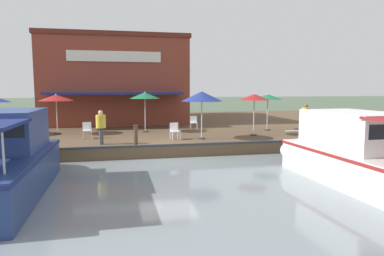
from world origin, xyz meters
TOP-DOWN VIEW (x-y plane):
  - ground_plane at (0.00, 0.00)m, footprint 220.00×220.00m
  - quay_deck at (-11.00, 0.00)m, footprint 22.00×56.00m
  - quay_edge_fender at (-0.10, 0.00)m, footprint 0.20×50.40m
  - waterfront_restaurant at (-13.02, -2.31)m, footprint 10.58×10.45m
  - patio_umbrella_far_corner at (-4.77, 6.95)m, footprint 1.78×1.78m
  - patio_umbrella_mid_patio_right at (-5.50, -5.58)m, footprint 1.92×1.92m
  - patio_umbrella_by_entrance at (-1.99, 2.06)m, footprint 2.11×2.11m
  - patio_umbrella_near_quay_edge at (-5.44, -0.58)m, footprint 1.77×1.77m
  - patio_umbrella_back_row at (-2.68, 5.21)m, footprint 1.73×1.73m
  - cafe_chair_far_corner_seat at (-2.67, 11.04)m, footprint 0.55×0.55m
  - cafe_chair_back_row_seat at (-2.14, 0.68)m, footprint 0.49×0.49m
  - cafe_chair_mid_patio at (-3.39, -3.76)m, footprint 0.49×0.49m
  - cafe_chair_beside_entrance at (-6.22, 2.56)m, footprint 0.49×0.49m
  - person_mid_patio at (-1.29, -2.94)m, footprint 0.45×0.45m
  - person_near_entrance at (-3.70, 8.96)m, footprint 0.47×0.47m
  - motorboat_fourth_along at (5.30, 5.76)m, footprint 8.77×3.03m
  - motorboat_distant_upstream at (3.78, -5.49)m, footprint 7.46×2.45m
  - mooring_post at (-0.35, -1.38)m, footprint 0.22×0.22m
  - tree_downstream_bank at (-16.40, -3.96)m, footprint 5.29×5.04m
  - tree_upstream_bank at (-18.12, 2.25)m, footprint 4.90×4.67m

SIDE VIEW (x-z plane):
  - ground_plane at x=0.00m, z-range 0.00..0.00m
  - quay_deck at x=-11.00m, z-range 0.00..0.60m
  - quay_edge_fender at x=-0.10m, z-range 0.60..0.70m
  - motorboat_fourth_along at x=5.30m, z-range -0.23..2.11m
  - motorboat_distant_upstream at x=3.78m, z-range -0.24..2.21m
  - cafe_chair_far_corner_seat at x=-2.67m, z-range 0.65..1.50m
  - cafe_chair_back_row_seat at x=-2.14m, z-range 0.65..1.50m
  - cafe_chair_mid_patio at x=-3.39m, z-range 0.65..1.50m
  - cafe_chair_beside_entrance at x=-6.22m, z-range 0.65..1.50m
  - mooring_post at x=-0.35m, z-range 0.61..1.58m
  - person_mid_patio at x=-1.29m, z-range 0.79..2.39m
  - person_near_entrance at x=-3.70m, z-range 0.81..2.49m
  - patio_umbrella_far_corner at x=-4.77m, z-range 1.53..3.81m
  - patio_umbrella_mid_patio_right at x=-5.50m, z-range 1.53..3.82m
  - patio_umbrella_back_row at x=-2.68m, z-range 1.55..3.90m
  - patio_umbrella_near_quay_edge at x=-5.44m, z-range 1.57..3.98m
  - patio_umbrella_by_entrance at x=-1.99m, z-range 1.55..4.05m
  - waterfront_restaurant at x=-13.02m, z-range 0.60..7.00m
  - tree_upstream_bank at x=-18.12m, z-range 1.47..8.14m
  - tree_downstream_bank at x=-16.40m, z-range 1.50..8.61m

